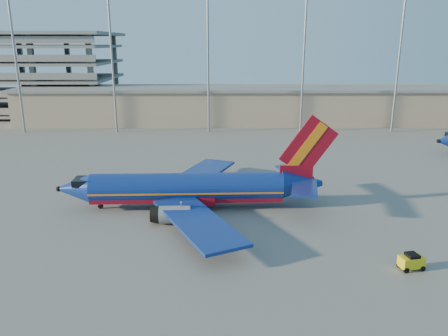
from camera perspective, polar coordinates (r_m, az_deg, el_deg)
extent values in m
plane|color=slate|center=(51.36, 2.40, -5.41)|extent=(220.00, 220.00, 0.00)
cube|color=#9E846D|center=(107.49, 6.23, 8.07)|extent=(120.00, 15.00, 8.00)
cube|color=slate|center=(106.99, 6.30, 10.30)|extent=(122.00, 16.00, 0.60)
cube|color=slate|center=(136.59, -26.55, 6.92)|extent=(60.00, 30.00, 0.70)
cube|color=slate|center=(136.11, -26.77, 8.66)|extent=(60.00, 30.00, 0.70)
cube|color=slate|center=(135.76, -26.99, 10.41)|extent=(60.00, 30.00, 0.70)
cube|color=slate|center=(135.53, -27.22, 12.16)|extent=(60.00, 30.00, 0.70)
cube|color=slate|center=(147.46, -24.85, 11.41)|extent=(1.20, 1.20, 21.00)
cylinder|color=gray|center=(102.97, -25.47, 11.90)|extent=(0.44, 0.44, 28.00)
cylinder|color=gray|center=(96.47, -14.35, 12.75)|extent=(0.44, 0.44, 28.00)
cylinder|color=gray|center=(93.87, -2.08, 13.14)|extent=(0.44, 0.44, 28.00)
cylinder|color=gray|center=(95.48, 10.32, 12.95)|extent=(0.44, 0.44, 28.00)
cylinder|color=gray|center=(101.10, 21.79, 12.25)|extent=(0.44, 0.44, 28.00)
cylinder|color=navy|center=(51.22, -4.86, -2.54)|extent=(22.29, 4.02, 3.42)
cube|color=maroon|center=(51.51, -4.84, -3.47)|extent=(22.28, 3.37, 1.20)
cube|color=orange|center=(51.29, -4.86, -2.79)|extent=(22.30, 4.05, 0.20)
cone|color=navy|center=(53.48, -18.98, -2.58)|extent=(3.98, 3.53, 3.42)
cube|color=black|center=(52.88, -17.82, -1.68)|extent=(2.28, 2.46, 0.74)
cone|color=navy|center=(52.22, 10.12, -2.00)|extent=(4.90, 3.55, 3.42)
cube|color=maroon|center=(51.70, 9.38, -0.70)|extent=(3.90, 0.61, 2.04)
cube|color=maroon|center=(51.14, 10.97, 2.80)|extent=(6.80, 0.48, 7.38)
cube|color=orange|center=(51.10, 10.77, 2.80)|extent=(4.53, 0.51, 5.79)
cube|color=navy|center=(54.93, 9.09, -0.49)|extent=(4.09, 6.41, 0.20)
cube|color=navy|center=(49.06, 10.47, -2.58)|extent=(3.81, 6.33, 0.20)
cube|color=navy|center=(59.18, -3.15, -0.78)|extent=(9.76, 15.02, 0.32)
cube|color=navy|center=(43.85, -3.49, -6.96)|extent=(10.36, 14.94, 0.32)
cube|color=maroon|center=(51.61, -4.32, -3.85)|extent=(5.65, 3.76, 0.93)
cylinder|color=gray|center=(56.29, -5.74, -2.37)|extent=(3.38, 2.03, 1.94)
cylinder|color=gray|center=(47.28, -6.44, -6.06)|extent=(3.38, 2.03, 1.94)
cylinder|color=gray|center=(53.37, -15.83, -4.61)|extent=(0.23, 0.23, 1.02)
cylinder|color=black|center=(53.44, -15.81, -4.82)|extent=(0.60, 0.25, 0.59)
cylinder|color=black|center=(54.14, -3.22, -3.83)|extent=(0.79, 0.53, 0.78)
cylinder|color=black|center=(49.64, -3.32, -5.72)|extent=(0.79, 0.53, 0.78)
cone|color=navy|center=(84.06, 27.24, 3.19)|extent=(4.64, 4.24, 3.59)
cube|color=yellow|center=(41.52, 23.28, -11.17)|extent=(2.18, 1.50, 0.95)
cube|color=black|center=(41.27, 23.37, -10.46)|extent=(1.14, 1.21, 0.33)
cylinder|color=black|center=(41.70, 21.91, -11.61)|extent=(0.52, 0.26, 0.50)
cylinder|color=black|center=(40.94, 22.72, -12.23)|extent=(0.52, 0.26, 0.50)
cylinder|color=black|center=(42.51, 23.68, -11.27)|extent=(0.52, 0.26, 0.50)
cylinder|color=black|center=(41.77, 24.50, -11.87)|extent=(0.52, 0.26, 0.50)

